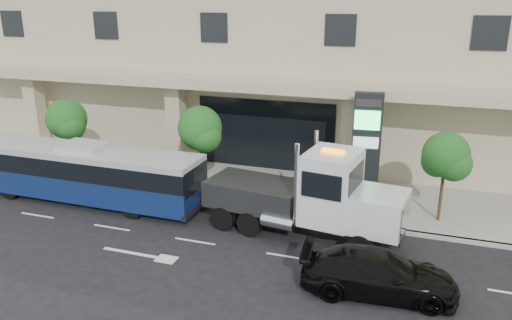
# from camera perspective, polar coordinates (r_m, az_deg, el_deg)

# --- Properties ---
(ground) EXTENTS (120.00, 120.00, 0.00)m
(ground) POSITION_cam_1_polar(r_m,az_deg,el_deg) (22.20, -5.32, -7.56)
(ground) COLOR black
(ground) RESTS_ON ground
(sidewalk) EXTENTS (120.00, 6.00, 0.15)m
(sidewalk) POSITION_cam_1_polar(r_m,az_deg,el_deg) (26.43, -0.94, -3.00)
(sidewalk) COLOR gray
(sidewalk) RESTS_ON ground
(curb) EXTENTS (120.00, 0.30, 0.15)m
(curb) POSITION_cam_1_polar(r_m,az_deg,el_deg) (23.84, -3.38, -5.45)
(curb) COLOR gray
(curb) RESTS_ON ground
(tree_left) EXTENTS (2.27, 2.20, 4.22)m
(tree_left) POSITION_cam_1_polar(r_m,az_deg,el_deg) (29.20, -20.78, 4.09)
(tree_left) COLOR #422B19
(tree_left) RESTS_ON sidewalk
(tree_mid) EXTENTS (2.28, 2.20, 4.38)m
(tree_mid) POSITION_cam_1_polar(r_m,az_deg,el_deg) (24.93, -6.36, 3.28)
(tree_mid) COLOR #422B19
(tree_mid) RESTS_ON sidewalk
(tree_right) EXTENTS (2.10, 2.00, 4.04)m
(tree_right) POSITION_cam_1_polar(r_m,az_deg,el_deg) (22.80, 20.90, 0.18)
(tree_right) COLOR #422B19
(tree_right) RESTS_ON sidewalk
(city_bus) EXTENTS (11.77, 2.57, 2.98)m
(city_bus) POSITION_cam_1_polar(r_m,az_deg,el_deg) (25.53, -18.80, -1.34)
(city_bus) COLOR black
(city_bus) RESTS_ON ground
(tow_truck) EXTENTS (9.57, 3.42, 4.32)m
(tow_truck) POSITION_cam_1_polar(r_m,az_deg,el_deg) (20.59, 6.31, -4.29)
(tow_truck) COLOR #2D3033
(tow_truck) RESTS_ON ground
(black_sedan) EXTENTS (5.38, 2.62, 1.51)m
(black_sedan) POSITION_cam_1_polar(r_m,az_deg,el_deg) (17.65, 13.83, -12.47)
(black_sedan) COLOR black
(black_sedan) RESTS_ON ground
(signage_pylon) EXTENTS (1.37, 0.63, 5.33)m
(signage_pylon) POSITION_cam_1_polar(r_m,az_deg,el_deg) (24.00, 12.45, 1.40)
(signage_pylon) COLOR black
(signage_pylon) RESTS_ON sidewalk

